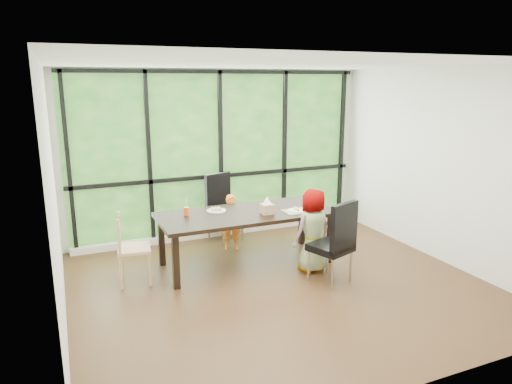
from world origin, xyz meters
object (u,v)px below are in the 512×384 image
tissue_box (267,209)px  chair_interior_leather (331,241)px  child_toddler (231,222)px  child_older (312,231)px  green_cup (319,205)px  orange_cup (186,211)px  plate_near (297,210)px  chair_end_beech (134,249)px  chair_window_leather (225,208)px  dining_table (247,238)px  white_mug (313,200)px  plate_far (216,211)px

tissue_box → chair_interior_leather: bearing=-57.2°
child_toddler → child_older: bearing=-39.8°
green_cup → orange_cup: bearing=165.6°
plate_near → child_older: bearing=-82.6°
chair_end_beech → child_older: 2.33m
chair_window_leather → tissue_box: size_ratio=6.85×
dining_table → tissue_box: bearing=-36.9°
chair_interior_leather → child_toddler: 1.77m
plate_near → white_mug: bearing=33.4°
chair_window_leather → orange_cup: chair_window_leather is taller
chair_end_beech → green_cup: 2.56m
white_mug → child_older: bearing=-120.6°
dining_table → chair_window_leather: chair_window_leather is taller
green_cup → plate_far: bearing=160.4°
chair_interior_leather → child_older: bearing=-104.5°
chair_window_leather → child_older: size_ratio=0.95×
child_older → green_cup: 0.48m
plate_near → white_mug: (0.43, 0.28, 0.04)m
chair_window_leather → green_cup: chair_window_leather is taller
child_older → green_cup: bearing=-139.7°
child_older → plate_far: (-1.08, 0.79, 0.19)m
dining_table → orange_cup: bearing=166.9°
chair_interior_leather → green_cup: chair_interior_leather is taller
plate_near → orange_cup: orange_cup is taller
plate_near → tissue_box: 0.44m
dining_table → plate_near: plate_near is taller
chair_end_beech → green_cup: (2.52, -0.26, 0.37)m
dining_table → child_older: 0.94m
dining_table → plate_near: bearing=-17.9°
white_mug → plate_near: bearing=-146.6°
dining_table → orange_cup: size_ratio=21.98×
orange_cup → tissue_box: 1.09m
chair_interior_leather → child_older: size_ratio=0.95×
chair_interior_leather → dining_table: bearing=-72.3°
chair_window_leather → white_mug: size_ratio=11.61×
chair_end_beech → orange_cup: bearing=-67.3°
chair_window_leather → tissue_box: chair_window_leather is taller
green_cup → tissue_box: bearing=172.7°
child_toddler → dining_table: bearing=-70.5°
dining_table → plate_far: bearing=150.3°
chair_window_leather → child_toddler: chair_window_leather is taller
plate_far → plate_near: size_ratio=1.12×
orange_cup → child_toddler: bearing=28.6°
dining_table → chair_interior_leather: 1.24m
chair_end_beech → plate_far: (1.17, 0.22, 0.31)m
plate_near → child_toddler: bearing=128.6°
white_mug → green_cup: bearing=-108.4°
chair_interior_leather → plate_far: 1.64m
child_toddler → tissue_box: bearing=-54.2°
dining_table → chair_window_leather: size_ratio=2.24×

